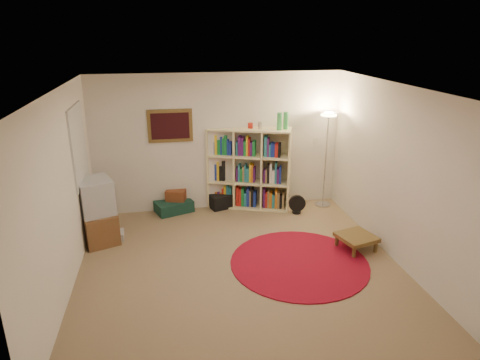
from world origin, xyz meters
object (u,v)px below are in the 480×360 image
(floor_lamp, at_px, (328,129))
(side_table, at_px, (356,238))
(bookshelf, at_px, (248,169))
(floor_fan, at_px, (297,204))
(tv_stand, at_px, (97,212))
(suitcase, at_px, (174,206))

(floor_lamp, xyz_separation_m, side_table, (-0.12, -1.75, -1.31))
(side_table, bearing_deg, bookshelf, 123.54)
(floor_fan, relative_size, tv_stand, 0.34)
(bookshelf, height_order, floor_lamp, bookshelf)
(floor_lamp, distance_m, side_table, 2.18)
(floor_fan, relative_size, side_table, 0.56)
(floor_fan, relative_size, suitcase, 0.47)
(floor_lamp, bearing_deg, side_table, -93.98)
(bookshelf, bearing_deg, side_table, -37.04)
(floor_fan, height_order, suitcase, floor_fan)
(floor_lamp, distance_m, tv_stand, 4.21)
(tv_stand, distance_m, side_table, 4.04)
(tv_stand, height_order, side_table, tv_stand)
(suitcase, bearing_deg, tv_stand, -162.57)
(floor_fan, xyz_separation_m, suitcase, (-2.22, 0.48, -0.07))
(side_table, bearing_deg, floor_fan, 108.20)
(bookshelf, distance_m, floor_lamp, 1.64)
(bookshelf, bearing_deg, floor_lamp, 10.48)
(bookshelf, height_order, tv_stand, bookshelf)
(floor_fan, distance_m, suitcase, 2.27)
(tv_stand, height_order, suitcase, tv_stand)
(tv_stand, bearing_deg, suitcase, 17.02)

